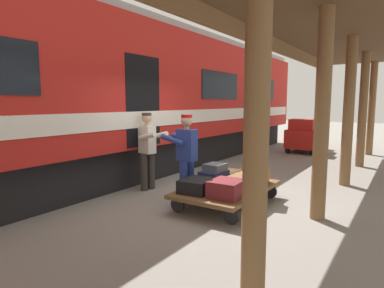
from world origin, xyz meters
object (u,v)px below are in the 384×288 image
object	(u,v)px
suitcase_navy_fabric	(214,178)
baggage_tug	(304,136)
porter_in_overalls	(186,155)
suitcase_brown_leather	(242,183)
suitcase_black_hardshell	(197,185)
train_car	(98,97)
suitcase_slate_roller	(215,167)
suitcase_teal_softside	(256,167)
porter_by_door	(148,148)
suitcase_orange_carryall	(255,177)
suitcase_tan_vintage	(228,175)
luggage_cart	(227,189)
suitcase_maroon_trunk	(227,189)

from	to	relation	value
suitcase_navy_fabric	baggage_tug	size ratio (longest dim) A/B	0.30
suitcase_navy_fabric	porter_in_overalls	distance (m)	0.70
suitcase_brown_leather	suitcase_black_hardshell	bearing A→B (deg)	45.31
suitcase_brown_leather	porter_in_overalls	distance (m)	1.17
train_car	baggage_tug	bearing A→B (deg)	-112.76
train_car	suitcase_brown_leather	world-z (taller)	train_car
suitcase_slate_roller	baggage_tug	distance (m)	7.56
train_car	suitcase_teal_softside	xyz separation A→B (m)	(-4.03, -0.41, -1.38)
suitcase_slate_roller	porter_by_door	distance (m)	1.70
train_car	suitcase_orange_carryall	size ratio (longest dim) A/B	36.12
suitcase_teal_softside	suitcase_black_hardshell	bearing A→B (deg)	61.65
suitcase_black_hardshell	porter_by_door	distance (m)	1.83
suitcase_navy_fabric	suitcase_slate_roller	world-z (taller)	suitcase_slate_roller
train_car	porter_in_overalls	size ratio (longest dim) A/B	12.04
suitcase_tan_vintage	baggage_tug	distance (m)	6.99
luggage_cart	suitcase_navy_fabric	size ratio (longest dim) A/B	4.18
suitcase_maroon_trunk	baggage_tug	distance (m)	8.22
suitcase_maroon_trunk	porter_in_overalls	world-z (taller)	porter_in_overalls
suitcase_navy_fabric	suitcase_teal_softside	distance (m)	0.87
suitcase_orange_carryall	suitcase_navy_fabric	world-z (taller)	suitcase_navy_fabric
porter_in_overalls	baggage_tug	world-z (taller)	porter_in_overalls
suitcase_orange_carryall	suitcase_slate_roller	distance (m)	0.85
suitcase_black_hardshell	suitcase_slate_roller	xyz separation A→B (m)	(-0.02, -0.62, 0.23)
train_car	suitcase_black_hardshell	bearing A→B (deg)	167.45
suitcase_tan_vintage	suitcase_orange_carryall	bearing A→B (deg)	180.00
suitcase_teal_softside	porter_by_door	world-z (taller)	porter_by_door
suitcase_navy_fabric	suitcase_brown_leather	bearing A→B (deg)	180.00
train_car	suitcase_black_hardshell	xyz separation A→B (m)	(-3.40, 0.76, -1.60)
suitcase_maroon_trunk	baggage_tug	bearing A→B (deg)	-83.86
suitcase_brown_leather	baggage_tug	distance (m)	7.63
suitcase_brown_leather	suitcase_black_hardshell	size ratio (longest dim) A/B	0.96
suitcase_slate_roller	suitcase_tan_vintage	bearing A→B (deg)	-88.35
train_car	suitcase_orange_carryall	world-z (taller)	train_car
luggage_cart	porter_by_door	size ratio (longest dim) A/B	1.28
suitcase_teal_softside	porter_by_door	bearing A→B (deg)	13.89
train_car	suitcase_slate_roller	size ratio (longest dim) A/B	52.70
suitcase_teal_softside	porter_in_overalls	distance (m)	1.41
suitcase_brown_leather	porter_by_door	world-z (taller)	porter_by_door
suitcase_orange_carryall	porter_by_door	distance (m)	2.38
luggage_cart	suitcase_black_hardshell	bearing A→B (deg)	63.68
suitcase_navy_fabric	suitcase_teal_softside	size ratio (longest dim) A/B	1.23
suitcase_navy_fabric	baggage_tug	world-z (taller)	baggage_tug
suitcase_maroon_trunk	suitcase_navy_fabric	xyz separation A→B (m)	(0.59, -0.60, -0.01)
suitcase_navy_fabric	suitcase_tan_vintage	distance (m)	0.60
suitcase_brown_leather	suitcase_teal_softside	distance (m)	0.61
suitcase_brown_leather	suitcase_slate_roller	distance (m)	0.62
suitcase_tan_vintage	suitcase_slate_roller	distance (m)	0.63
luggage_cart	suitcase_orange_carryall	size ratio (longest dim) A/B	3.83
suitcase_maroon_trunk	suitcase_slate_roller	bearing A→B (deg)	-47.03
suitcase_orange_carryall	suitcase_maroon_trunk	size ratio (longest dim) A/B	1.00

